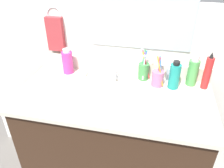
% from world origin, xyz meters
% --- Properties ---
extents(vanity_cabinet, '(1.04, 0.50, 0.83)m').
position_xyz_m(vanity_cabinet, '(0.00, 0.00, 0.41)').
color(vanity_cabinet, '#382316').
rests_on(vanity_cabinet, ground_plane).
extents(countertop, '(1.09, 0.54, 0.03)m').
position_xyz_m(countertop, '(0.00, 0.00, 0.84)').
color(countertop, beige).
rests_on(countertop, vanity_cabinet).
extents(backsplash, '(1.09, 0.02, 0.09)m').
position_xyz_m(backsplash, '(0.00, 0.26, 0.90)').
color(backsplash, beige).
rests_on(backsplash, countertop).
extents(back_wall, '(2.19, 0.04, 1.30)m').
position_xyz_m(back_wall, '(0.00, 0.32, 0.65)').
color(back_wall, silver).
rests_on(back_wall, ground_plane).
extents(mirror_panel, '(0.60, 0.01, 0.56)m').
position_xyz_m(mirror_panel, '(0.10, 0.30, 1.31)').
color(mirror_panel, '#B2BCC6').
extents(towel_ring, '(0.10, 0.01, 0.10)m').
position_xyz_m(towel_ring, '(-0.44, 0.30, 1.20)').
color(towel_ring, silver).
extents(hand_towel, '(0.11, 0.04, 0.22)m').
position_xyz_m(hand_towel, '(-0.44, 0.28, 1.08)').
color(hand_towel, '#A53338').
extents(sink_basin, '(0.40, 0.40, 0.11)m').
position_xyz_m(sink_basin, '(-0.02, -0.02, 0.83)').
color(sink_basin, white).
rests_on(sink_basin, countertop).
extents(faucet, '(0.16, 0.10, 0.08)m').
position_xyz_m(faucet, '(-0.02, 0.18, 0.88)').
color(faucet, silver).
rests_on(faucet, countertop).
extents(bottle_spray_red, '(0.04, 0.04, 0.22)m').
position_xyz_m(bottle_spray_red, '(0.50, 0.19, 0.96)').
color(bottle_spray_red, red).
rests_on(bottle_spray_red, countertop).
extents(bottle_mouthwash_teal, '(0.06, 0.06, 0.17)m').
position_xyz_m(bottle_mouthwash_teal, '(0.32, 0.15, 0.93)').
color(bottle_mouthwash_teal, teal).
rests_on(bottle_mouthwash_teal, countertop).
extents(bottle_gel_clear, '(0.05, 0.05, 0.10)m').
position_xyz_m(bottle_gel_clear, '(0.30, 0.23, 0.90)').
color(bottle_gel_clear, silver).
rests_on(bottle_gel_clear, countertop).
extents(bottle_soap_pink, '(0.07, 0.07, 0.16)m').
position_xyz_m(bottle_soap_pink, '(-0.34, 0.19, 0.93)').
color(bottle_soap_pink, '#D8338C').
rests_on(bottle_soap_pink, countertop).
extents(bottle_toner_green, '(0.06, 0.06, 0.19)m').
position_xyz_m(bottle_toner_green, '(0.42, 0.21, 0.94)').
color(bottle_toner_green, '#4C9E4C').
rests_on(bottle_toner_green, countertop).
extents(cup_green, '(0.08, 0.09, 0.20)m').
position_xyz_m(cup_green, '(0.14, 0.21, 0.92)').
color(cup_green, '#3F8C47').
rests_on(cup_green, countertop).
extents(cup_pink, '(0.08, 0.07, 0.19)m').
position_xyz_m(cup_pink, '(0.23, 0.16, 0.91)').
color(cup_pink, '#D16693').
rests_on(cup_pink, countertop).
extents(soap_bar, '(0.06, 0.04, 0.02)m').
position_xyz_m(soap_bar, '(-0.24, 0.18, 0.87)').
color(soap_bar, white).
rests_on(soap_bar, countertop).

